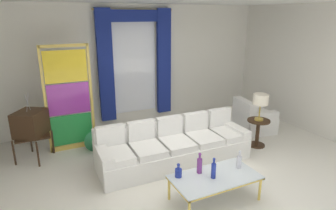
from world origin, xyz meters
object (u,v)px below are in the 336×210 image
object	(u,v)px
vintage_tv	(31,125)
peacock_figurine	(96,142)
couch_white_long	(173,146)
bottle_amber_squat	(178,172)
bottle_ruby_flask	(200,165)
stained_glass_divider	(69,101)
coffee_table	(215,178)
bottle_crystal_tall	(214,170)
armchair_white	(252,120)
round_side_table	(258,130)
table_lamp_brass	(261,101)
bottle_blue_decanter	(239,161)

from	to	relation	value
vintage_tv	peacock_figurine	bearing A→B (deg)	-11.37
couch_white_long	bottle_amber_squat	distance (m)	1.28
bottle_amber_squat	bottle_ruby_flask	xyz separation A→B (m)	(0.34, -0.04, 0.06)
couch_white_long	stained_glass_divider	xyz separation A→B (m)	(-1.65, 1.43, 0.75)
couch_white_long	stained_glass_divider	distance (m)	2.31
coffee_table	vintage_tv	distance (m)	3.62
bottle_crystal_tall	vintage_tv	distance (m)	3.59
bottle_amber_squat	bottle_crystal_tall	bearing A→B (deg)	-29.26
couch_white_long	armchair_white	world-z (taller)	couch_white_long
vintage_tv	round_side_table	xyz separation A→B (m)	(4.38, -1.44, -0.37)
bottle_amber_squat	table_lamp_brass	xyz separation A→B (m)	(2.46, 0.98, 0.54)
bottle_ruby_flask	bottle_blue_decanter	bearing A→B (deg)	-12.84
couch_white_long	vintage_tv	bearing A→B (deg)	152.43
coffee_table	bottle_amber_squat	bearing A→B (deg)	155.57
coffee_table	armchair_white	xyz separation A→B (m)	(2.44, 1.92, -0.09)
bottle_crystal_tall	bottle_ruby_flask	world-z (taller)	bottle_ruby_flask
table_lamp_brass	couch_white_long	bearing A→B (deg)	174.77
bottle_crystal_tall	stained_glass_divider	size ratio (longest dim) A/B	0.15
coffee_table	bottle_crystal_tall	distance (m)	0.18
armchair_white	bottle_blue_decanter	bearing A→B (deg)	-136.16
round_side_table	table_lamp_brass	size ratio (longest dim) A/B	1.04
stained_glass_divider	bottle_blue_decanter	bearing A→B (deg)	-52.27
bottle_blue_decanter	bottle_amber_squat	xyz separation A→B (m)	(-0.99, 0.18, -0.04)
armchair_white	stained_glass_divider	distance (m)	4.27
bottle_amber_squat	armchair_white	size ratio (longest dim) A/B	0.24
coffee_table	peacock_figurine	world-z (taller)	peacock_figurine
vintage_tv	armchair_white	world-z (taller)	vintage_tv
coffee_table	vintage_tv	xyz separation A→B (m)	(-2.43, 2.66, 0.35)
vintage_tv	stained_glass_divider	size ratio (longest dim) A/B	0.61
round_side_table	coffee_table	bearing A→B (deg)	-148.09
vintage_tv	bottle_crystal_tall	bearing A→B (deg)	-48.41
table_lamp_brass	peacock_figurine	bearing A→B (deg)	159.42
bottle_blue_decanter	bottle_ruby_flask	xyz separation A→B (m)	(-0.64, 0.15, 0.02)
armchair_white	table_lamp_brass	xyz separation A→B (m)	(-0.49, -0.71, 0.74)
couch_white_long	bottle_crystal_tall	size ratio (longest dim) A/B	8.86
bottle_blue_decanter	round_side_table	bearing A→B (deg)	38.51
coffee_table	peacock_figurine	bearing A→B (deg)	117.67
peacock_figurine	round_side_table	size ratio (longest dim) A/B	1.01
bottle_crystal_tall	peacock_figurine	distance (m)	2.75
bottle_amber_squat	table_lamp_brass	size ratio (longest dim) A/B	0.39
armchair_white	bottle_ruby_flask	bearing A→B (deg)	-146.33
bottle_ruby_flask	table_lamp_brass	world-z (taller)	table_lamp_brass
armchair_white	coffee_table	bearing A→B (deg)	-141.72
coffee_table	couch_white_long	bearing A→B (deg)	90.53
bottle_crystal_tall	bottle_amber_squat	bearing A→B (deg)	150.74
coffee_table	peacock_figurine	xyz separation A→B (m)	(-1.27, 2.42, -0.16)
armchair_white	round_side_table	bearing A→B (deg)	-124.46
coffee_table	bottle_blue_decanter	size ratio (longest dim) A/B	4.37
stained_glass_divider	round_side_table	world-z (taller)	stained_glass_divider
couch_white_long	round_side_table	bearing A→B (deg)	-5.23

